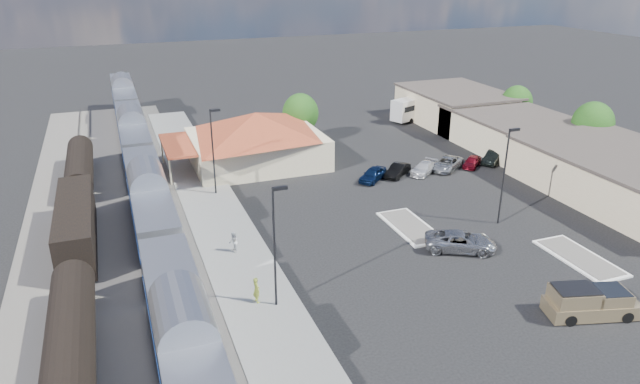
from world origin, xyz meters
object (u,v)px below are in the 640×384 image
object	(u,v)px
coach_bus	(419,106)
pickup_truck	(592,302)
suv	(461,241)
station_depot	(256,138)

from	to	relation	value
coach_bus	pickup_truck	bearing A→B (deg)	141.06
pickup_truck	coach_bus	xyz separation A→B (m)	(15.25, 50.18, 0.98)
pickup_truck	suv	world-z (taller)	pickup_truck
pickup_truck	station_depot	bearing A→B (deg)	34.23
suv	coach_bus	size ratio (longest dim) A/B	0.54
station_depot	suv	distance (m)	29.28
pickup_truck	suv	xyz separation A→B (m)	(-3.01, 11.17, -0.19)
station_depot	suv	bearing A→B (deg)	-69.34
pickup_truck	suv	bearing A→B (deg)	30.24
pickup_truck	coach_bus	bearing A→B (deg)	-1.76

